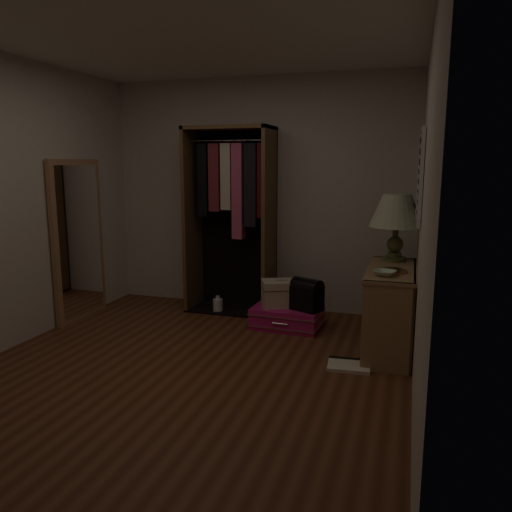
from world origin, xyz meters
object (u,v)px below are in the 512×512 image
console_bookshelf (390,306)px  black_bag (307,294)px  floor_mirror (78,240)px  pink_suitcase (287,317)px  white_jug (218,305)px  train_case (281,293)px  table_lamp (397,212)px  open_wardrobe (233,204)px

console_bookshelf → black_bag: size_ratio=3.19×
floor_mirror → console_bookshelf: bearing=0.6°
pink_suitcase → white_jug: size_ratio=3.76×
console_bookshelf → train_case: 1.14m
table_lamp → pink_suitcase: bearing=-178.7°
black_bag → white_jug: (-1.08, 0.31, -0.30)m
console_bookshelf → pink_suitcase: bearing=163.0°
open_wardrobe → train_case: 1.16m
open_wardrobe → floor_mirror: bearing=-152.3°
pink_suitcase → table_lamp: size_ratio=1.15×
table_lamp → train_case: bearing=-179.6°
open_wardrobe → train_case: bearing=-31.5°
pink_suitcase → white_jug: (-0.87, 0.25, -0.03)m
console_bookshelf → train_case: size_ratio=2.38×
console_bookshelf → open_wardrobe: size_ratio=0.55×
black_bag → console_bookshelf: bearing=6.4°
console_bookshelf → black_bag: (-0.81, 0.26, -0.01)m
pink_suitcase → black_bag: bearing=-12.0°
floor_mirror → white_jug: (1.35, 0.60, -0.77)m
pink_suitcase → black_bag: size_ratio=2.05×
black_bag → table_lamp: bearing=29.5°
floor_mirror → train_case: 2.23m
train_case → black_bag: 0.29m
table_lamp → white_jug: table_lamp is taller
open_wardrobe → white_jug: (-0.13, -0.17, -1.13)m
open_wardrobe → train_case: size_ratio=4.36×
black_bag → white_jug: black_bag is taller
table_lamp → white_jug: (-1.90, 0.23, -1.13)m
train_case → table_lamp: size_ratio=0.75×
black_bag → white_jug: size_ratio=1.83×
floor_mirror → black_bag: bearing=6.9°
open_wardrobe → table_lamp: bearing=-12.8°
pink_suitcase → white_jug: bearing=166.4°
open_wardrobe → table_lamp: (1.77, -0.40, 0.00)m
console_bookshelf → table_lamp: bearing=89.3°
black_bag → train_case: bearing=-170.1°
open_wardrobe → floor_mirror: size_ratio=1.21×
console_bookshelf → pink_suitcase: (-1.02, 0.31, -0.29)m
open_wardrobe → white_jug: open_wardrobe is taller
floor_mirror → table_lamp: bearing=6.6°
open_wardrobe → table_lamp: open_wardrobe is taller
white_jug → console_bookshelf: bearing=-16.6°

